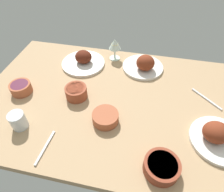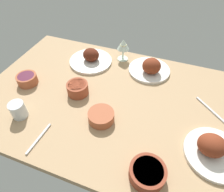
# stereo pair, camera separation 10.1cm
# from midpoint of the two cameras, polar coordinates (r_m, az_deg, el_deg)

# --- Properties ---
(dining_table) EXTENTS (1.40, 0.90, 0.04)m
(dining_table) POSITION_cam_midpoint_polar(r_m,az_deg,el_deg) (1.03, -2.78, -1.68)
(dining_table) COLOR tan
(dining_table) RESTS_ON ground
(plate_near_viewer) EXTENTS (0.27, 0.27, 0.09)m
(plate_near_viewer) POSITION_cam_midpoint_polar(r_m,az_deg,el_deg) (1.25, -10.74, 10.06)
(plate_near_viewer) COLOR silver
(plate_near_viewer) RESTS_ON dining_table
(plate_far_side) EXTENTS (0.25, 0.25, 0.11)m
(plate_far_side) POSITION_cam_midpoint_polar(r_m,az_deg,el_deg) (1.19, 7.00, 8.95)
(plate_far_side) COLOR silver
(plate_far_side) RESTS_ON dining_table
(plate_center_main) EXTENTS (0.25, 0.25, 0.10)m
(plate_center_main) POSITION_cam_midpoint_polar(r_m,az_deg,el_deg) (0.93, 25.93, -10.78)
(plate_center_main) COLOR silver
(plate_center_main) RESTS_ON dining_table
(bowl_sauce) EXTENTS (0.11, 0.11, 0.06)m
(bowl_sauce) POSITION_cam_midpoint_polar(r_m,az_deg,el_deg) (1.03, -13.25, 1.07)
(bowl_sauce) COLOR brown
(bowl_sauce) RESTS_ON dining_table
(bowl_pasta) EXTENTS (0.12, 0.12, 0.05)m
(bowl_pasta) POSITION_cam_midpoint_polar(r_m,az_deg,el_deg) (0.91, -5.23, -6.37)
(bowl_pasta) COLOR #A35133
(bowl_pasta) RESTS_ON dining_table
(bowl_cream) EXTENTS (0.14, 0.14, 0.05)m
(bowl_cream) POSITION_cam_midpoint_polar(r_m,az_deg,el_deg) (0.80, 10.69, -19.93)
(bowl_cream) COLOR brown
(bowl_cream) RESTS_ON dining_table
(bowl_onions) EXTENTS (0.11, 0.11, 0.05)m
(bowl_onions) POSITION_cam_midpoint_polar(r_m,az_deg,el_deg) (1.17, -27.53, 2.08)
(bowl_onions) COLOR #A35133
(bowl_onions) RESTS_ON dining_table
(wine_glass) EXTENTS (0.08, 0.08, 0.14)m
(wine_glass) POSITION_cam_midpoint_polar(r_m,az_deg,el_deg) (1.24, -1.53, 14.67)
(wine_glass) COLOR silver
(wine_glass) RESTS_ON dining_table
(water_tumbler) EXTENTS (0.07, 0.07, 0.08)m
(water_tumbler) POSITION_cam_midpoint_polar(r_m,az_deg,el_deg) (0.99, -28.56, -6.55)
(water_tumbler) COLOR silver
(water_tumbler) RESTS_ON dining_table
(fork_loose) EXTENTS (0.14, 0.13, 0.01)m
(fork_loose) POSITION_cam_midpoint_polar(r_m,az_deg,el_deg) (1.11, 23.72, -0.93)
(fork_loose) COLOR silver
(fork_loose) RESTS_ON dining_table
(spoon_loose) EXTENTS (0.02, 0.17, 0.01)m
(spoon_loose) POSITION_cam_midpoint_polar(r_m,az_deg,el_deg) (0.91, -22.19, -14.03)
(spoon_loose) COLOR silver
(spoon_loose) RESTS_ON dining_table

